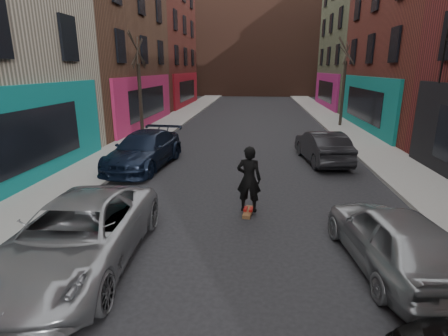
% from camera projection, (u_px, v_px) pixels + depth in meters
% --- Properties ---
extents(sidewalk_left, '(2.50, 84.00, 0.13)m').
position_uv_depth(sidewalk_left, '(185.00, 113.00, 31.67)').
color(sidewalk_left, gray).
rests_on(sidewalk_left, ground).
extents(sidewalk_right, '(2.50, 84.00, 0.13)m').
position_uv_depth(sidewalk_right, '(325.00, 115.00, 30.51)').
color(sidewalk_right, gray).
rests_on(sidewalk_right, ground).
extents(building_far, '(40.00, 10.00, 14.00)m').
position_uv_depth(building_far, '(257.00, 48.00, 54.05)').
color(building_far, '#47281E').
rests_on(building_far, ground).
extents(tree_left_far, '(2.00, 2.00, 6.50)m').
position_uv_depth(tree_left_far, '(139.00, 80.00, 19.27)').
color(tree_left_far, black).
rests_on(tree_left_far, sidewalk_left).
extents(tree_right_far, '(2.00, 2.00, 6.80)m').
position_uv_depth(tree_right_far, '(344.00, 76.00, 23.82)').
color(tree_right_far, black).
rests_on(tree_right_far, sidewalk_right).
extents(parked_left_far, '(2.57, 5.19, 1.41)m').
position_uv_depth(parked_left_far, '(78.00, 235.00, 7.22)').
color(parked_left_far, gray).
rests_on(parked_left_far, ground).
extents(parked_left_end, '(2.55, 5.21, 1.46)m').
position_uv_depth(parked_left_end, '(144.00, 150.00, 14.62)').
color(parked_left_end, black).
rests_on(parked_left_end, ground).
extents(parked_right_far, '(2.12, 4.22, 1.38)m').
position_uv_depth(parked_right_far, '(393.00, 238.00, 7.12)').
color(parked_right_far, gray).
rests_on(parked_right_far, ground).
extents(parked_right_end, '(2.03, 4.38, 1.39)m').
position_uv_depth(parked_right_end, '(322.00, 147.00, 15.38)').
color(parked_right_end, black).
rests_on(parked_right_end, ground).
extents(skateboard, '(0.32, 0.82, 0.10)m').
position_uv_depth(skateboard, '(248.00, 212.00, 10.02)').
color(skateboard, brown).
rests_on(skateboard, ground).
extents(skateboarder, '(0.74, 0.53, 1.89)m').
position_uv_depth(skateboarder, '(249.00, 179.00, 9.74)').
color(skateboarder, black).
rests_on(skateboarder, skateboard).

